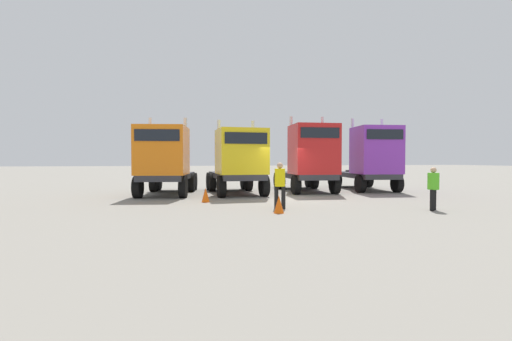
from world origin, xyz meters
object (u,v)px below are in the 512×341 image
semi_truck_yellow (239,161)px  traffic_cone_near (279,204)px  semi_truck_purple (371,159)px  visitor_in_hivis (280,182)px  visitor_with_camera (433,186)px  semi_truck_orange (165,159)px  traffic_cone_mid (206,195)px  semi_truck_red (310,158)px

semi_truck_yellow → traffic_cone_near: size_ratio=9.57×
semi_truck_yellow → semi_truck_purple: size_ratio=0.91×
visitor_in_hivis → visitor_with_camera: bearing=-76.7°
semi_truck_yellow → visitor_with_camera: semi_truck_yellow is taller
semi_truck_yellow → traffic_cone_near: (0.23, -6.82, -1.50)m
semi_truck_orange → traffic_cone_mid: bearing=37.9°
semi_truck_purple → semi_truck_yellow: bearing=-78.3°
traffic_cone_mid → semi_truck_yellow: bearing=55.7°
visitor_in_hivis → traffic_cone_near: size_ratio=2.84×
semi_truck_purple → traffic_cone_mid: 10.99m
visitor_in_hivis → traffic_cone_mid: bearing=74.4°
semi_truck_yellow → semi_truck_purple: bearing=93.4°
semi_truck_red → semi_truck_purple: semi_truck_red is taller
visitor_with_camera → traffic_cone_near: size_ratio=2.57×
semi_truck_orange → semi_truck_red: 8.06m
semi_truck_yellow → semi_truck_orange: bearing=-98.2°
semi_truck_orange → semi_truck_purple: (12.06, 0.28, 0.05)m
semi_truck_purple → traffic_cone_mid: semi_truck_purple is taller
semi_truck_yellow → semi_truck_red: (4.24, 0.50, 0.15)m
visitor_in_hivis → traffic_cone_mid: 3.86m
semi_truck_yellow → semi_truck_purple: 8.27m
semi_truck_orange → visitor_in_hivis: 7.61m
semi_truck_red → semi_truck_purple: (4.00, 0.22, -0.02)m
semi_truck_orange → traffic_cone_mid: 4.14m
semi_truck_purple → traffic_cone_near: semi_truck_purple is taller
semi_truck_red → semi_truck_purple: bearing=97.3°
semi_truck_purple → semi_truck_red: bearing=-80.1°
semi_truck_red → traffic_cone_mid: bearing=-57.0°
semi_truck_purple → traffic_cone_near: bearing=-40.0°
visitor_with_camera → semi_truck_red: bearing=-26.5°
semi_truck_orange → visitor_with_camera: 12.61m
semi_truck_red → semi_truck_orange: bearing=-85.4°
semi_truck_yellow → traffic_cone_near: semi_truck_yellow is taller
visitor_in_hivis → visitor_with_camera: size_ratio=1.10×
visitor_with_camera → visitor_in_hivis: bearing=33.2°
visitor_in_hivis → visitor_with_camera: 5.65m
semi_truck_yellow → traffic_cone_mid: 3.85m
visitor_in_hivis → traffic_cone_mid: (-2.60, 2.76, -0.71)m
traffic_cone_mid → semi_truck_purple: bearing=19.6°
visitor_with_camera → semi_truck_orange: bearing=12.3°
visitor_with_camera → traffic_cone_mid: (-7.98, 4.50, -0.60)m
semi_truck_orange → semi_truck_yellow: (3.82, -0.44, -0.08)m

